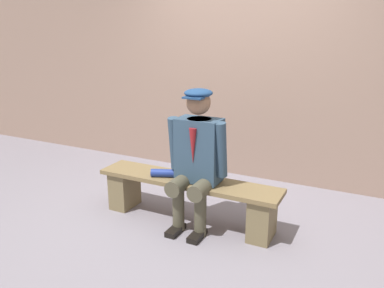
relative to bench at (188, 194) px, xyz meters
name	(u,v)px	position (x,y,z in m)	size (l,w,h in m)	color
ground_plane	(188,220)	(0.00, 0.00, -0.28)	(30.00, 30.00, 0.00)	slate
bench	(188,194)	(0.00, 0.00, 0.00)	(1.80, 0.36, 0.43)	brown
seated_man	(197,155)	(-0.12, 0.05, 0.42)	(0.57, 0.50, 1.30)	#2C4258
rolled_magazine	(166,173)	(0.21, 0.04, 0.20)	(0.08, 0.08, 0.29)	navy
stadium_wall	(244,82)	(0.00, -1.54, 0.91)	(12.00, 0.24, 2.36)	gray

